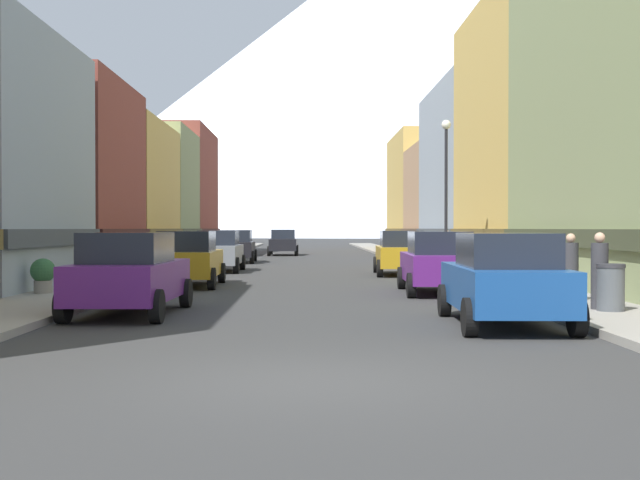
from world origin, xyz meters
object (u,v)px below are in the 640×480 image
at_px(pedestrian_2, 571,270).
at_px(pedestrian_1, 447,250).
at_px(pedestrian_0, 600,274).
at_px(potted_plant_1, 43,274).
at_px(car_right_2, 401,253).
at_px(streetlamp_right, 446,173).
at_px(potted_plant_0, 505,258).
at_px(car_left_1, 188,258).
at_px(car_right_1, 438,262).
at_px(car_left_0, 129,273).
at_px(car_left_3, 236,246).
at_px(car_left_2, 218,251).
at_px(trash_bin_right, 611,287).
at_px(car_right_0, 504,279).
at_px(car_driving_0, 283,242).

bearing_deg(pedestrian_2, pedestrian_1, 90.00).
distance_m(pedestrian_0, pedestrian_1, 18.82).
distance_m(potted_plant_1, pedestrian_2, 13.52).
relative_size(car_right_2, streetlamp_right, 0.76).
bearing_deg(car_right_2, potted_plant_0, -51.88).
distance_m(car_left_1, car_right_1, 8.17).
height_order(car_left_0, car_right_1, same).
xyz_separation_m(potted_plant_1, pedestrian_1, (13.25, 14.27, 0.24)).
xyz_separation_m(car_left_3, car_right_2, (7.60, -11.85, 0.00)).
xyz_separation_m(car_left_2, trash_bin_right, (10.15, -18.46, -0.26)).
relative_size(potted_plant_1, pedestrian_0, 0.56).
bearing_deg(pedestrian_2, car_left_3, 111.66).
bearing_deg(car_left_0, car_right_0, -15.45).
bearing_deg(car_right_1, pedestrian_2, -59.69).
height_order(car_right_1, car_right_2, same).
relative_size(car_left_0, potted_plant_1, 4.82).
relative_size(car_driving_0, potted_plant_0, 3.94).
distance_m(car_left_2, car_right_0, 21.22).
height_order(trash_bin_right, potted_plant_1, trash_bin_right).
height_order(car_left_1, car_left_3, same).
bearing_deg(car_left_0, potted_plant_0, 45.21).
bearing_deg(pedestrian_2, car_right_0, -124.13).
relative_size(pedestrian_0, pedestrian_2, 1.02).
height_order(car_right_0, car_driving_0, same).
relative_size(car_right_1, car_driving_0, 1.01).
xyz_separation_m(car_left_3, streetlamp_right, (9.15, -13.33, 3.09)).
bearing_deg(pedestrian_1, car_left_2, -175.83).
distance_m(car_right_0, pedestrian_1, 20.69).
relative_size(car_left_2, car_driving_0, 1.00).
height_order(pedestrian_1, pedestrian_2, pedestrian_1).
height_order(car_left_0, trash_bin_right, car_left_0).
relative_size(car_right_2, trash_bin_right, 4.56).
bearing_deg(car_left_0, pedestrian_0, -2.16).
xyz_separation_m(car_right_0, potted_plant_1, (-10.80, 6.27, -0.25)).
height_order(car_right_0, potted_plant_0, car_right_0).
bearing_deg(car_right_1, car_left_0, -143.07).
distance_m(trash_bin_right, pedestrian_0, 0.46).
bearing_deg(pedestrian_2, car_driving_0, 101.78).
bearing_deg(pedestrian_1, potted_plant_0, -84.34).
height_order(trash_bin_right, pedestrian_0, pedestrian_0).
bearing_deg(car_right_0, car_driving_0, 97.45).
height_order(car_right_2, potted_plant_1, car_right_2).
height_order(car_left_1, trash_bin_right, car_left_1).
bearing_deg(car_right_2, car_left_2, 160.11).
height_order(car_left_2, car_left_3, same).
bearing_deg(car_right_2, streetlamp_right, -43.57).
bearing_deg(potted_plant_1, car_left_1, 54.78).
bearing_deg(streetlamp_right, car_left_2, 155.21).
distance_m(car_left_2, pedestrian_2, 19.06).
xyz_separation_m(car_left_1, pedestrian_2, (10.05, -7.19, -0.01)).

